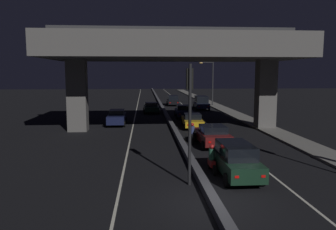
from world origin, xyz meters
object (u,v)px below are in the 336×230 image
object	(u,v)px
car_dark_red_second	(212,135)
motorcycle_red_filtering_near	(212,160)
car_dark_green_lead	(235,159)
car_black_sixth	(173,100)
traffic_light_left_of_median	(190,104)
car_dark_green_second_oncoming	(151,108)
car_dark_blue_lead_oncoming	(117,117)
street_lamp	(211,79)
car_taxi_yellow_third	(192,120)
car_dark_blue_fourth	(184,111)
car_dark_blue_fifth	(201,102)
motorcycle_black_filtering_mid	(192,134)

from	to	relation	value
car_dark_red_second	motorcycle_red_filtering_near	bearing A→B (deg)	166.04
car_dark_green_lead	car_black_sixth	distance (m)	37.41
traffic_light_left_of_median	motorcycle_red_filtering_near	xyz separation A→B (m)	(1.43, 1.80, -3.13)
car_dark_green_lead	car_dark_green_second_oncoming	world-z (taller)	car_dark_green_lead
car_dark_green_second_oncoming	car_black_sixth	bearing A→B (deg)	157.37
car_dark_blue_lead_oncoming	car_black_sixth	bearing A→B (deg)	159.37
car_dark_red_second	car_dark_green_second_oncoming	world-z (taller)	car_dark_red_second
traffic_light_left_of_median	street_lamp	size ratio (longest dim) A/B	0.79
street_lamp	car_taxi_yellow_third	world-z (taller)	street_lamp
car_dark_blue_fourth	car_black_sixth	size ratio (longest dim) A/B	0.97
car_dark_blue_fourth	car_dark_green_lead	bearing A→B (deg)	-179.06
car_dark_blue_fifth	car_dark_green_lead	bearing A→B (deg)	174.93
traffic_light_left_of_median	car_taxi_yellow_third	distance (m)	16.68
motorcycle_red_filtering_near	motorcycle_black_filtering_mid	size ratio (longest dim) A/B	1.00
car_dark_green_lead	motorcycle_black_filtering_mid	distance (m)	8.33
motorcycle_black_filtering_mid	car_dark_blue_lead_oncoming	bearing A→B (deg)	38.53
car_dark_blue_fourth	motorcycle_black_filtering_mid	world-z (taller)	car_dark_blue_fourth
street_lamp	car_dark_blue_fifth	bearing A→B (deg)	-116.16
car_dark_green_lead	car_black_sixth	size ratio (longest dim) A/B	1.03
car_dark_red_second	motorcycle_black_filtering_mid	size ratio (longest dim) A/B	2.39
car_taxi_yellow_third	car_dark_green_second_oncoming	world-z (taller)	car_dark_green_second_oncoming
traffic_light_left_of_median	car_dark_blue_fourth	size ratio (longest dim) A/B	1.28
car_black_sixth	motorcycle_black_filtering_mid	world-z (taller)	car_black_sixth
street_lamp	car_dark_blue_fourth	xyz separation A→B (m)	(-5.88, -13.41, -3.49)
car_taxi_yellow_third	car_dark_blue_lead_oncoming	world-z (taller)	car_dark_blue_lead_oncoming
car_dark_blue_lead_oncoming	car_dark_blue_fourth	bearing A→B (deg)	123.80
street_lamp	car_taxi_yellow_third	xyz separation A→B (m)	(-5.92, -20.53, -3.56)
street_lamp	car_dark_red_second	size ratio (longest dim) A/B	1.66
car_taxi_yellow_third	motorcycle_red_filtering_near	bearing A→B (deg)	177.92
street_lamp	car_dark_blue_lead_oncoming	world-z (taller)	street_lamp
car_dark_blue_lead_oncoming	car_dark_green_second_oncoming	xyz separation A→B (m)	(3.66, 10.02, -0.08)
car_taxi_yellow_third	car_dark_red_second	bearing A→B (deg)	-176.00
car_dark_green_lead	car_taxi_yellow_third	size ratio (longest dim) A/B	0.96
car_dark_blue_fourth	car_dark_blue_lead_oncoming	size ratio (longest dim) A/B	0.96
traffic_light_left_of_median	motorcycle_black_filtering_mid	xyz separation A→B (m)	(1.52, 9.28, -3.13)
car_black_sixth	traffic_light_left_of_median	bearing A→B (deg)	176.81
street_lamp	car_dark_blue_lead_oncoming	xyz separation A→B (m)	(-13.26, -18.41, -3.46)
motorcycle_red_filtering_near	car_black_sixth	bearing A→B (deg)	-2.61
car_dark_red_second	car_dark_blue_fifth	world-z (taller)	car_dark_blue_fifth
car_dark_red_second	car_dark_blue_fourth	bearing A→B (deg)	-1.07
car_dark_blue_lead_oncoming	traffic_light_left_of_median	bearing A→B (deg)	14.38
street_lamp	car_dark_blue_fourth	bearing A→B (deg)	-113.69
motorcycle_black_filtering_mid	car_taxi_yellow_third	bearing A→B (deg)	-4.79
traffic_light_left_of_median	car_black_sixth	xyz separation A→B (m)	(2.62, 38.40, -2.93)
car_dark_blue_fourth	motorcycle_red_filtering_near	xyz separation A→B (m)	(-1.13, -21.52, -0.12)
street_lamp	car_taxi_yellow_third	distance (m)	21.66
car_dark_red_second	car_dark_green_second_oncoming	distance (m)	20.66
car_dark_green_second_oncoming	traffic_light_left_of_median	bearing A→B (deg)	0.24
street_lamp	car_black_sixth	size ratio (longest dim) A/B	1.58
car_dark_green_lead	motorcycle_red_filtering_near	xyz separation A→B (m)	(-1.02, 0.80, -0.25)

